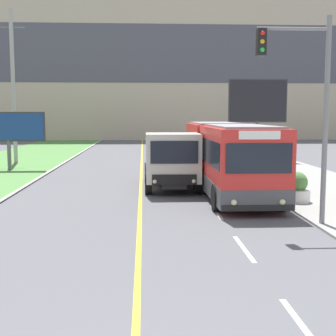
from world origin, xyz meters
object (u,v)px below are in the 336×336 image
(city_bus, at_px, (225,156))
(planter_round_second, at_px, (271,176))
(planter_round_near, at_px, (297,189))
(planter_round_third, at_px, (253,166))
(traffic_light_mast, at_px, (307,95))
(billboard_large, at_px, (258,103))
(dump_truck, at_px, (172,162))
(billboard_small, at_px, (8,128))
(utility_pole_far, at_px, (13,86))
(car_distant, at_px, (192,149))

(city_bus, distance_m, planter_round_second, 2.46)
(city_bus, xyz_separation_m, planter_round_near, (2.18, -3.77, -0.96))
(city_bus, bearing_deg, planter_round_third, 61.26)
(traffic_light_mast, bearing_deg, planter_round_near, 74.69)
(billboard_large, relative_size, planter_round_second, 5.21)
(city_bus, xyz_separation_m, dump_truck, (-2.53, -0.28, -0.23))
(traffic_light_mast, distance_m, billboard_small, 20.61)
(billboard_large, bearing_deg, city_bus, -109.98)
(billboard_large, height_order, planter_round_near, billboard_large)
(dump_truck, xyz_separation_m, utility_pole_far, (-10.50, 12.82, 4.15))
(planter_round_third, bearing_deg, planter_round_second, -91.06)
(car_distant, bearing_deg, utility_pole_far, -164.64)
(city_bus, height_order, planter_round_second, city_bus)
(utility_pole_far, bearing_deg, city_bus, -43.89)
(car_distant, height_order, planter_round_near, car_distant)
(city_bus, relative_size, dump_truck, 2.11)
(car_distant, bearing_deg, billboard_large, -39.46)
(city_bus, relative_size, planter_round_second, 11.09)
(city_bus, height_order, billboard_small, billboard_small)
(planter_round_second, bearing_deg, planter_round_near, -91.03)
(car_distant, relative_size, traffic_light_mast, 0.67)
(traffic_light_mast, bearing_deg, planter_round_second, 82.01)
(dump_truck, distance_m, billboard_large, 14.92)
(planter_round_third, bearing_deg, city_bus, -118.74)
(car_distant, xyz_separation_m, utility_pole_far, (-13.16, -3.61, 4.79))
(billboard_small, bearing_deg, car_distant, 32.94)
(dump_truck, relative_size, billboard_large, 1.01)
(dump_truck, xyz_separation_m, planter_round_near, (4.71, -3.49, -0.73))
(city_bus, xyz_separation_m, traffic_light_mast, (1.18, -7.44, 2.51))
(planter_round_second, bearing_deg, car_distant, 97.61)
(billboard_large, bearing_deg, utility_pole_far, 179.91)
(dump_truck, distance_m, traffic_light_mast, 8.51)
(city_bus, height_order, planter_round_third, city_bus)
(city_bus, xyz_separation_m, utility_pole_far, (-13.03, 12.54, 3.92))
(dump_truck, distance_m, planter_round_third, 6.67)
(car_distant, bearing_deg, planter_round_third, -79.54)
(billboard_large, relative_size, billboard_small, 1.34)
(billboard_small, height_order, planter_round_near, billboard_small)
(traffic_light_mast, relative_size, planter_round_second, 5.53)
(utility_pole_far, height_order, planter_round_near, utility_pole_far)
(traffic_light_mast, bearing_deg, car_distant, 92.55)
(billboard_large, distance_m, planter_round_second, 13.04)
(utility_pole_far, distance_m, traffic_light_mast, 24.56)
(dump_truck, height_order, billboard_small, billboard_small)
(billboard_large, bearing_deg, billboard_small, -165.39)
(traffic_light_mast, bearing_deg, billboard_large, 80.40)
(city_bus, bearing_deg, planter_round_near, -59.97)
(planter_round_third, bearing_deg, traffic_light_mast, -95.63)
(dump_truck, relative_size, planter_round_second, 5.27)
(billboard_large, bearing_deg, car_distant, 140.54)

